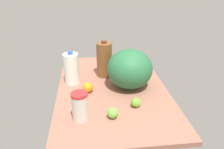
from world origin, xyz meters
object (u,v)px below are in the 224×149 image
at_px(milk_jug, 72,68).
at_px(tumbler_cup, 80,106).
at_px(chocolate_milk_jug, 104,60).
at_px(orange_near_front, 88,87).
at_px(lemon_beside_bowl, 138,59).
at_px(watermelon, 130,69).
at_px(lime_loose, 113,113).
at_px(lime_far_back, 136,103).

bearing_deg(milk_jug, tumbler_cup, 8.34).
relative_size(chocolate_milk_jug, orange_near_front, 4.02).
bearing_deg(lemon_beside_bowl, chocolate_milk_jug, -54.09).
bearing_deg(watermelon, milk_jug, -104.87).
bearing_deg(lime_loose, watermelon, 155.35).
bearing_deg(tumbler_cup, watermelon, 135.18).
bearing_deg(tumbler_cup, lemon_beside_bowl, 147.12).
bearing_deg(lime_loose, tumbler_cup, -92.88).
relative_size(lime_far_back, lime_loose, 0.94).
xyz_separation_m(tumbler_cup, lime_loose, (0.01, 0.18, -0.05)).
xyz_separation_m(milk_jug, lime_far_back, (0.37, 0.40, -0.08)).
relative_size(chocolate_milk_jug, lime_far_back, 4.86).
height_order(milk_jug, lime_far_back, milk_jug).
bearing_deg(milk_jug, lime_far_back, 47.43).
xyz_separation_m(orange_near_front, lime_loose, (0.31, 0.13, -0.00)).
bearing_deg(lime_far_back, milk_jug, -132.57).
distance_m(watermelon, lime_loose, 0.40).
height_order(chocolate_milk_jug, lemon_beside_bowl, chocolate_milk_jug).
relative_size(watermelon, lime_far_back, 5.43).
distance_m(tumbler_cup, milk_jug, 0.46).
bearing_deg(orange_near_front, chocolate_milk_jug, 151.42).
bearing_deg(tumbler_cup, lime_far_back, 104.18).
bearing_deg(lime_far_back, chocolate_milk_jug, -161.66).
xyz_separation_m(tumbler_cup, lime_far_back, (-0.08, 0.33, -0.05)).
relative_size(lemon_beside_bowl, orange_near_front, 0.86).
bearing_deg(chocolate_milk_jug, watermelon, 38.47).
relative_size(tumbler_cup, orange_near_front, 2.36).
distance_m(chocolate_milk_jug, lime_loose, 0.56).
distance_m(tumbler_cup, watermelon, 0.49).
relative_size(lime_far_back, orange_near_front, 0.83).
xyz_separation_m(chocolate_milk_jug, lime_far_back, (0.46, 0.15, -0.11)).
bearing_deg(lime_loose, lime_far_back, 121.20).
bearing_deg(tumbler_cup, lime_loose, 87.12).
relative_size(lemon_beside_bowl, lime_loose, 0.97).
bearing_deg(chocolate_milk_jug, tumbler_cup, -18.35).
height_order(tumbler_cup, milk_jug, milk_jug).
height_order(chocolate_milk_jug, lime_far_back, chocolate_milk_jug).
relative_size(chocolate_milk_jug, lime_loose, 4.55).
bearing_deg(watermelon, lemon_beside_bowl, 159.55).
xyz_separation_m(lime_far_back, orange_near_front, (-0.21, -0.29, 0.01)).
bearing_deg(tumbler_cup, milk_jug, -171.66).
bearing_deg(orange_near_front, watermelon, 98.73).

